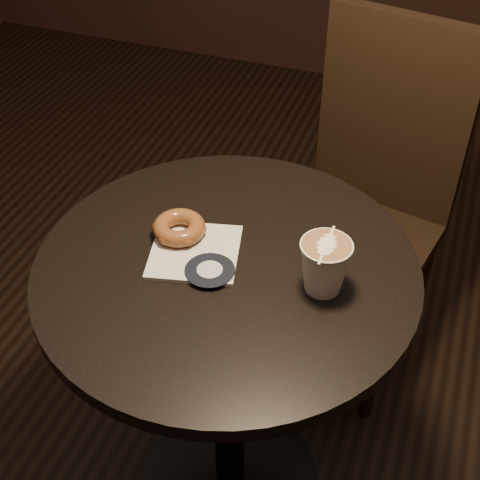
# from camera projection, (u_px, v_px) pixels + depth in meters

# --- Properties ---
(cafe_table) EXTENTS (0.70, 0.70, 0.75)m
(cafe_table) POSITION_uv_depth(u_px,v_px,m) (228.00, 336.00, 1.33)
(cafe_table) COLOR black
(cafe_table) RESTS_ON ground
(chair) EXTENTS (0.46, 0.46, 0.98)m
(chair) POSITION_uv_depth(u_px,v_px,m) (371.00, 189.00, 1.72)
(chair) COLOR black
(chair) RESTS_ON ground
(pastry_bag) EXTENTS (0.19, 0.19, 0.01)m
(pastry_bag) POSITION_uv_depth(u_px,v_px,m) (195.00, 252.00, 1.22)
(pastry_bag) COLOR silver
(pastry_bag) RESTS_ON cafe_table
(doughnut) EXTENTS (0.10, 0.10, 0.03)m
(doughnut) POSITION_uv_depth(u_px,v_px,m) (179.00, 228.00, 1.24)
(doughnut) COLOR brown
(doughnut) RESTS_ON pastry_bag
(latte_cup) EXTENTS (0.09, 0.09, 0.10)m
(latte_cup) POSITION_uv_depth(u_px,v_px,m) (324.00, 267.00, 1.12)
(latte_cup) COLOR white
(latte_cup) RESTS_ON cafe_table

